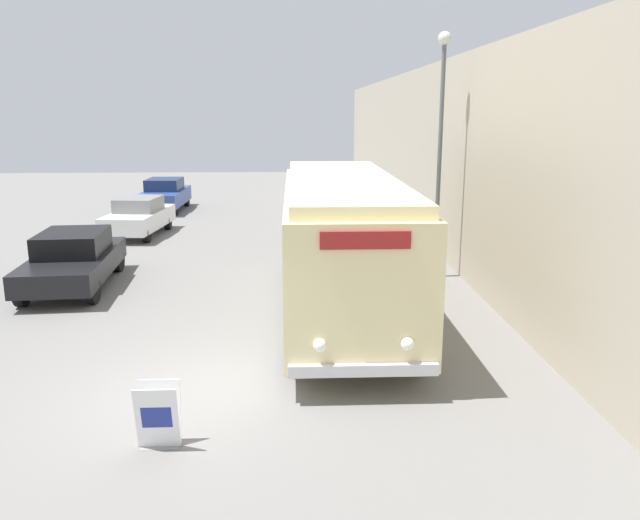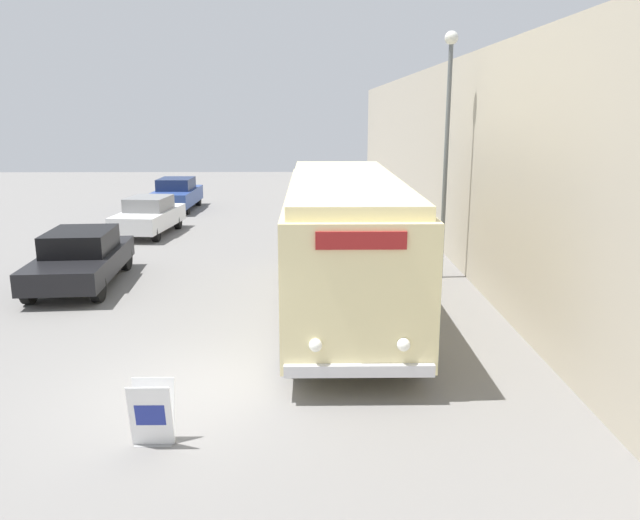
% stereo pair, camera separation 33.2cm
% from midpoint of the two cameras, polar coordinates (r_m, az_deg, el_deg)
% --- Properties ---
extents(ground_plane, '(80.00, 80.00, 0.00)m').
position_cam_midpoint_polar(ground_plane, '(11.00, -11.39, -11.94)').
color(ground_plane, slate).
extents(building_wall_right, '(0.30, 60.00, 6.28)m').
position_cam_midpoint_polar(building_wall_right, '(20.39, 12.92, 8.80)').
color(building_wall_right, '#B2A893').
rests_on(building_wall_right, ground_plane).
extents(vintage_bus, '(2.57, 9.64, 3.22)m').
position_cam_midpoint_polar(vintage_bus, '(14.47, 2.90, 2.03)').
color(vintage_bus, black).
rests_on(vintage_bus, ground_plane).
extents(sign_board, '(0.61, 0.36, 0.96)m').
position_cam_midpoint_polar(sign_board, '(9.40, -14.11, -13.54)').
color(sign_board, gray).
rests_on(sign_board, ground_plane).
extents(streetlamp, '(0.36, 0.36, 6.74)m').
position_cam_midpoint_polar(streetlamp, '(17.79, 12.12, 12.10)').
color(streetlamp, '#595E60').
rests_on(streetlamp, ground_plane).
extents(parked_car_near, '(2.28, 4.81, 1.51)m').
position_cam_midpoint_polar(parked_car_near, '(18.20, -20.54, 0.20)').
color(parked_car_near, black).
rests_on(parked_car_near, ground_plane).
extents(parked_car_mid, '(2.11, 4.16, 1.46)m').
position_cam_midpoint_polar(parked_car_mid, '(25.04, -15.01, 3.94)').
color(parked_car_mid, black).
rests_on(parked_car_mid, ground_plane).
extents(parked_car_far, '(1.89, 4.28, 1.53)m').
position_cam_midpoint_polar(parked_car_far, '(31.13, -12.71, 5.89)').
color(parked_car_far, black).
rests_on(parked_car_far, ground_plane).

